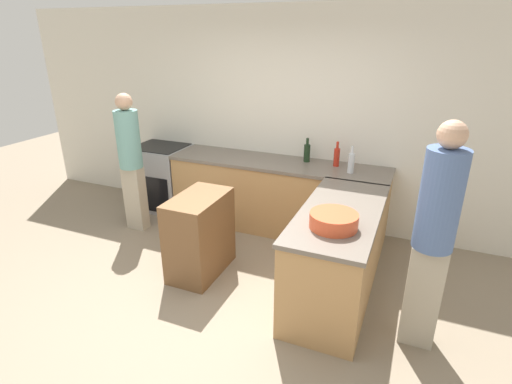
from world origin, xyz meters
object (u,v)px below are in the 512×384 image
at_px(island_table, 200,235).
at_px(hot_sauce_bottle, 337,156).
at_px(vinegar_bottle_clear, 351,162).
at_px(range_oven, 162,177).
at_px(person_at_peninsula, 434,231).
at_px(person_by_range, 131,157).
at_px(mixing_bowl, 334,220).
at_px(wine_bottle_dark, 307,152).

relative_size(island_table, hot_sauce_bottle, 2.89).
bearing_deg(vinegar_bottle_clear, range_oven, 178.53).
distance_m(vinegar_bottle_clear, person_at_peninsula, 1.67).
bearing_deg(person_at_peninsula, person_by_range, 167.05).
height_order(island_table, person_at_peninsula, person_at_peninsula).
xyz_separation_m(vinegar_bottle_clear, person_at_peninsula, (0.87, -1.42, -0.00)).
height_order(vinegar_bottle_clear, person_by_range, person_by_range).
bearing_deg(range_oven, person_by_range, -83.34).
xyz_separation_m(mixing_bowl, person_by_range, (-2.69, 0.79, -0.01)).
bearing_deg(person_at_peninsula, range_oven, 157.05).
distance_m(range_oven, island_table, 1.86).
bearing_deg(wine_bottle_dark, island_table, -116.63).
distance_m(hot_sauce_bottle, person_at_peninsula, 1.93).
distance_m(mixing_bowl, vinegar_bottle_clear, 1.43).
relative_size(wine_bottle_dark, person_at_peninsula, 0.16).
xyz_separation_m(mixing_bowl, person_at_peninsula, (0.75, -0.00, 0.06)).
height_order(vinegar_bottle_clear, person_at_peninsula, person_at_peninsula).
distance_m(range_oven, wine_bottle_dark, 2.15).
bearing_deg(island_table, mixing_bowl, -8.94).
distance_m(range_oven, person_by_range, 0.87).
bearing_deg(person_at_peninsula, hot_sauce_bottle, 123.83).
bearing_deg(person_by_range, range_oven, 96.66).
bearing_deg(range_oven, person_at_peninsula, -22.95).
bearing_deg(person_by_range, vinegar_bottle_clear, 13.84).
xyz_separation_m(wine_bottle_dark, person_at_peninsula, (1.45, -1.64, 0.00)).
xyz_separation_m(hot_sauce_bottle, person_at_peninsula, (1.08, -1.60, 0.00)).
bearing_deg(hot_sauce_bottle, range_oven, -177.27).
xyz_separation_m(island_table, hot_sauce_bottle, (1.08, 1.38, 0.59)).
relative_size(wine_bottle_dark, hot_sauce_bottle, 0.99).
bearing_deg(range_oven, hot_sauce_bottle, 2.73).
relative_size(range_oven, person_by_range, 0.53).
height_order(wine_bottle_dark, person_at_peninsula, person_at_peninsula).
xyz_separation_m(island_table, mixing_bowl, (1.41, -0.22, 0.53)).
bearing_deg(range_oven, vinegar_bottle_clear, -1.47).
distance_m(wine_bottle_dark, hot_sauce_bottle, 0.37).
bearing_deg(hot_sauce_bottle, person_at_peninsula, -56.17).
xyz_separation_m(mixing_bowl, wine_bottle_dark, (-0.70, 1.64, 0.05)).
bearing_deg(island_table, person_by_range, 156.07).
height_order(range_oven, wine_bottle_dark, wine_bottle_dark).
xyz_separation_m(range_oven, vinegar_bottle_clear, (2.64, -0.07, 0.57)).
bearing_deg(person_by_range, hot_sauce_bottle, 19.08).
bearing_deg(hot_sauce_bottle, island_table, -128.00).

